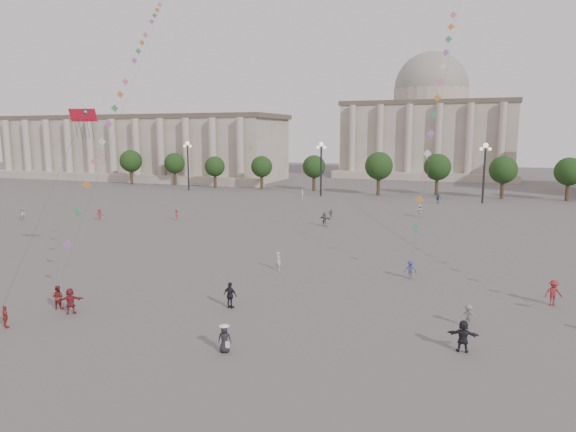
% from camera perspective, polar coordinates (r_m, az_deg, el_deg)
% --- Properties ---
extents(ground, '(360.00, 360.00, 0.00)m').
position_cam_1_polar(ground, '(32.66, -6.54, -13.00)').
color(ground, '#504E4C').
rests_on(ground, ground).
extents(hall_west, '(84.00, 26.22, 17.20)m').
position_cam_1_polar(hall_west, '(150.00, -16.22, 7.32)').
color(hall_west, gray).
rests_on(hall_west, ground).
extents(hall_central, '(48.30, 34.30, 35.50)m').
position_cam_1_polar(hall_central, '(156.78, 15.39, 9.55)').
color(hall_central, gray).
rests_on(hall_central, ground).
extents(tree_row, '(137.12, 5.12, 8.00)m').
position_cam_1_polar(tree_row, '(106.07, 12.76, 5.21)').
color(tree_row, '#35281A').
rests_on(tree_row, ground).
extents(lamp_post_far_west, '(2.00, 0.90, 10.65)m').
position_cam_1_polar(lamp_post_far_west, '(113.48, -11.07, 6.50)').
color(lamp_post_far_west, '#262628').
rests_on(lamp_post_far_west, ground).
extents(lamp_post_mid_west, '(2.00, 0.90, 10.65)m').
position_cam_1_polar(lamp_post_mid_west, '(101.25, 3.70, 6.35)').
color(lamp_post_mid_west, '#262628').
rests_on(lamp_post_mid_west, ground).
extents(lamp_post_mid_east, '(2.00, 0.90, 10.65)m').
position_cam_1_polar(lamp_post_mid_east, '(97.08, 21.02, 5.64)').
color(lamp_post_mid_east, '#262628').
rests_on(lamp_post_mid_east, ground).
extents(person_crowd_0, '(1.16, 0.81, 1.84)m').
position_cam_1_polar(person_crowd_0, '(94.68, 16.30, 1.89)').
color(person_crowd_0, navy).
rests_on(person_crowd_0, ground).
extents(person_crowd_1, '(0.90, 1.00, 1.71)m').
position_cam_1_polar(person_crowd_1, '(82.91, -27.35, 0.20)').
color(person_crowd_1, '#BABAB5').
rests_on(person_crowd_1, ground).
extents(person_crowd_2, '(1.06, 1.23, 1.64)m').
position_cam_1_polar(person_crowd_2, '(78.25, -20.20, 0.17)').
color(person_crowd_2, maroon).
rests_on(person_crowd_2, ground).
extents(person_crowd_3, '(1.77, 0.66, 1.87)m').
position_cam_1_polar(person_crowd_3, '(31.46, 18.88, -12.51)').
color(person_crowd_3, black).
rests_on(person_crowd_3, ground).
extents(person_crowd_4, '(1.40, 1.84, 1.93)m').
position_cam_1_polar(person_crowd_4, '(78.65, 14.45, 0.59)').
color(person_crowd_4, silver).
rests_on(person_crowd_4, ground).
extents(person_crowd_6, '(1.08, 0.82, 1.48)m').
position_cam_1_polar(person_crowd_6, '(35.41, 19.38, -10.41)').
color(person_crowd_6, slate).
rests_on(person_crowd_6, ground).
extents(person_crowd_8, '(1.39, 1.06, 1.90)m').
position_cam_1_polar(person_crowd_8, '(41.91, 27.40, -7.59)').
color(person_crowd_8, maroon).
rests_on(person_crowd_8, ground).
extents(person_crowd_10, '(0.57, 0.73, 1.77)m').
position_cam_1_polar(person_crowd_10, '(97.71, 1.61, 2.45)').
color(person_crowd_10, silver).
rests_on(person_crowd_10, ground).
extents(person_crowd_12, '(1.86, 1.31, 1.94)m').
position_cam_1_polar(person_crowd_12, '(68.86, 4.09, -0.33)').
color(person_crowd_12, slate).
rests_on(person_crowd_12, ground).
extents(person_crowd_13, '(0.72, 0.62, 1.67)m').
position_cam_1_polar(person_crowd_13, '(46.82, -1.10, -5.00)').
color(person_crowd_13, beige).
rests_on(person_crowd_13, ground).
extents(person_crowd_16, '(0.93, 0.48, 1.51)m').
position_cam_1_polar(person_crowd_16, '(74.45, 4.78, 0.22)').
color(person_crowd_16, slate).
rests_on(person_crowd_16, ground).
extents(person_crowd_17, '(0.93, 1.15, 1.55)m').
position_cam_1_polar(person_crowd_17, '(75.17, -12.26, 0.14)').
color(person_crowd_17, maroon).
rests_on(person_crowd_17, ground).
extents(tourist_0, '(0.94, 0.69, 1.48)m').
position_cam_1_polar(tourist_0, '(37.83, -28.90, -9.79)').
color(tourist_0, '#A0322B').
rests_on(tourist_0, ground).
extents(tourist_2, '(1.71, 1.36, 1.82)m').
position_cam_1_polar(tourist_2, '(38.73, -23.03, -8.68)').
color(tourist_2, maroon).
rests_on(tourist_2, ground).
extents(tourist_4, '(1.18, 0.66, 1.89)m').
position_cam_1_polar(tourist_4, '(37.03, -6.43, -8.74)').
color(tourist_4, black).
rests_on(tourist_4, ground).
extents(kite_flyer_0, '(0.98, 0.86, 1.68)m').
position_cam_1_polar(kite_flyer_0, '(40.16, -24.22, -8.23)').
color(kite_flyer_0, maroon).
rests_on(kite_flyer_0, ground).
extents(kite_flyer_1, '(1.08, 0.67, 1.61)m').
position_cam_1_polar(kite_flyer_1, '(45.18, 13.45, -5.82)').
color(kite_flyer_1, navy).
rests_on(kite_flyer_1, ground).
extents(hat_person, '(0.88, 0.69, 1.69)m').
position_cam_1_polar(hat_person, '(30.02, -7.06, -13.32)').
color(hat_person, black).
rests_on(hat_person, ground).
extents(dragon_kite, '(2.46, 6.09, 16.63)m').
position_cam_1_polar(dragon_kite, '(45.55, -21.81, 9.39)').
color(dragon_kite, red).
rests_on(dragon_kite, ground).
extents(kite_train_west, '(24.99, 52.28, 69.76)m').
position_cam_1_polar(kite_train_west, '(69.29, -16.50, 16.18)').
color(kite_train_west, '#3F3F3F').
rests_on(kite_train_west, ground).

